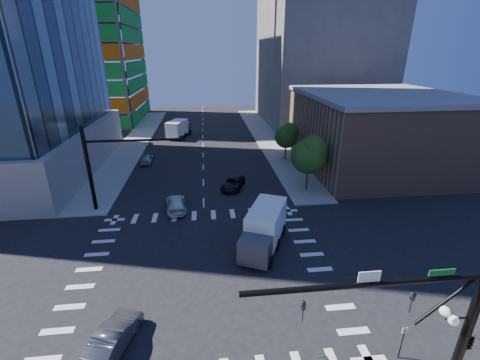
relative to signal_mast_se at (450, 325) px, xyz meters
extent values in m
plane|color=black|center=(-10.60, 11.50, -5.01)|extent=(160.00, 160.00, 0.00)
cube|color=silver|center=(-10.60, 11.50, -5.00)|extent=(20.00, 20.00, 0.01)
cube|color=gray|center=(1.90, 51.50, -4.93)|extent=(5.00, 60.00, 0.15)
cube|color=gray|center=(-23.10, 51.50, -4.93)|extent=(5.00, 60.00, 0.15)
cube|color=#198C31|center=(-25.50, 73.50, 19.49)|extent=(0.12, 24.00, 49.00)
cube|color=#BF580B|center=(-38.10, 60.90, 19.49)|extent=(24.00, 0.12, 49.00)
cube|color=#8D6C52|center=(14.40, 33.50, -0.01)|extent=(20.00, 22.00, 10.00)
cube|color=gray|center=(14.40, 33.50, 5.29)|extent=(20.50, 22.50, 0.60)
cube|color=#595550|center=(16.40, 66.50, 8.99)|extent=(24.00, 30.00, 28.00)
cylinder|color=black|center=(0.90, 0.00, -0.36)|extent=(0.40, 0.40, 9.00)
cylinder|color=black|center=(-4.10, 0.00, 2.54)|extent=(10.00, 0.24, 0.24)
cylinder|color=black|center=(-0.50, 0.00, 1.44)|extent=(2.50, 0.14, 2.50)
imported|color=black|center=(-2.10, 0.00, 1.44)|extent=(0.16, 0.20, 1.00)
imported|color=black|center=(-6.60, 0.00, 1.44)|extent=(0.16, 0.20, 1.00)
imported|color=black|center=(1.15, 0.00, -1.01)|extent=(0.53, 2.48, 1.00)
cube|color=white|center=(-4.10, 0.00, 2.89)|extent=(0.90, 0.04, 0.50)
cube|color=#0D6125|center=(-1.10, 0.00, 2.84)|extent=(1.10, 0.04, 0.28)
cylinder|color=black|center=(0.30, 0.00, 0.34)|extent=(1.20, 0.08, 0.08)
sphere|color=white|center=(-0.20, 0.25, 0.54)|extent=(0.44, 0.44, 0.44)
sphere|color=white|center=(-0.20, -0.25, 0.54)|extent=(0.44, 0.44, 0.44)
cylinder|color=black|center=(-22.10, 23.00, -0.36)|extent=(0.40, 0.40, 9.00)
cylinder|color=black|center=(-17.10, 23.00, 2.54)|extent=(10.00, 0.24, 0.24)
imported|color=black|center=(-16.10, 23.00, 1.44)|extent=(0.16, 0.20, 1.00)
cylinder|color=#382316|center=(1.90, 25.50, -3.72)|extent=(0.20, 0.20, 2.27)
sphere|color=#194512|center=(1.90, 25.50, -0.63)|extent=(4.16, 4.16, 4.16)
sphere|color=#3E6822|center=(2.30, 25.20, 0.34)|extent=(3.25, 3.25, 3.25)
cylinder|color=#382316|center=(2.20, 37.50, -3.90)|extent=(0.20, 0.20, 1.92)
sphere|color=#194512|center=(2.20, 37.50, -1.28)|extent=(3.52, 3.52, 3.52)
sphere|color=#3E6822|center=(2.60, 37.20, -0.46)|extent=(2.75, 2.75, 2.75)
cylinder|color=black|center=(0.10, 2.50, -3.91)|extent=(0.06, 0.06, 2.20)
cube|color=silver|center=(0.10, 2.50, -3.01)|extent=(0.30, 0.03, 0.40)
imported|color=black|center=(-6.90, 27.31, -4.35)|extent=(3.68, 5.22, 1.32)
imported|color=silver|center=(-13.54, 22.17, -4.30)|extent=(2.54, 5.06, 1.41)
imported|color=#A4A8AC|center=(-19.10, 38.35, -4.33)|extent=(1.66, 4.01, 1.36)
imported|color=#4F5054|center=(-15.81, 4.86, -4.26)|extent=(2.80, 4.83, 1.50)
cube|color=white|center=(-5.55, 13.95, -2.98)|extent=(4.54, 5.92, 2.77)
cube|color=#414048|center=(-5.55, 13.95, -3.67)|extent=(3.03, 2.77, 2.03)
cube|color=silver|center=(-15.15, 54.00, -2.99)|extent=(4.17, 5.84, 2.76)
cube|color=#414048|center=(-15.15, 54.00, -3.68)|extent=(2.94, 2.61, 2.01)
camera|label=1|loc=(-10.10, -9.34, 10.89)|focal=24.00mm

